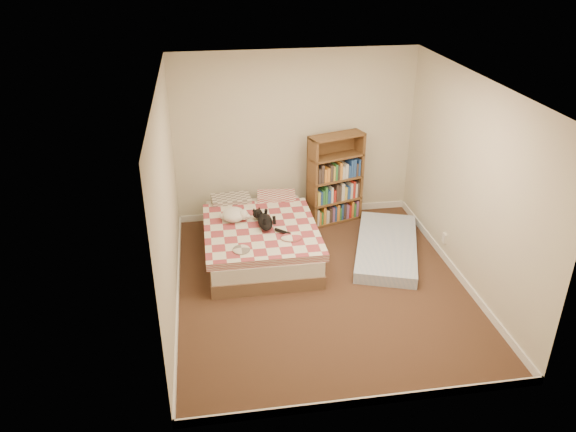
{
  "coord_description": "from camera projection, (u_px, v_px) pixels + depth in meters",
  "views": [
    {
      "loc": [
        -1.3,
        -5.66,
        3.89
      ],
      "look_at": [
        -0.37,
        0.3,
        0.84
      ],
      "focal_mm": 35.0,
      "sensor_mm": 36.0,
      "label": 1
    }
  ],
  "objects": [
    {
      "name": "white_dog",
      "position": [
        234.0,
        215.0,
        7.41
      ],
      "size": [
        0.4,
        0.43,
        0.17
      ],
      "rotation": [
        0.0,
        0.0,
        0.34
      ],
      "color": "silver",
      "rests_on": "bed"
    },
    {
      "name": "bed",
      "position": [
        260.0,
        237.0,
        7.54
      ],
      "size": [
        1.46,
        1.98,
        0.53
      ],
      "rotation": [
        0.0,
        0.0,
        0.0
      ],
      "color": "brown",
      "rests_on": "room"
    },
    {
      "name": "bookshelf",
      "position": [
        334.0,
        189.0,
        8.29
      ],
      "size": [
        0.89,
        0.51,
        1.36
      ],
      "rotation": [
        0.0,
        0.0,
        0.31
      ],
      "color": "brown",
      "rests_on": "room"
    },
    {
      "name": "room",
      "position": [
        324.0,
        198.0,
        6.38
      ],
      "size": [
        3.51,
        4.01,
        2.51
      ],
      "color": "#43291C",
      "rests_on": "ground"
    },
    {
      "name": "floor_mattress",
      "position": [
        387.0,
        247.0,
        7.62
      ],
      "size": [
        1.3,
        1.89,
        0.16
      ],
      "primitive_type": "cube",
      "rotation": [
        0.0,
        0.0,
        -0.33
      ],
      "color": "#7E9CD2",
      "rests_on": "room"
    },
    {
      "name": "black_cat",
      "position": [
        265.0,
        220.0,
        7.29
      ],
      "size": [
        0.32,
        0.72,
        0.16
      ],
      "rotation": [
        0.0,
        0.0,
        0.32
      ],
      "color": "black",
      "rests_on": "bed"
    }
  ]
}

